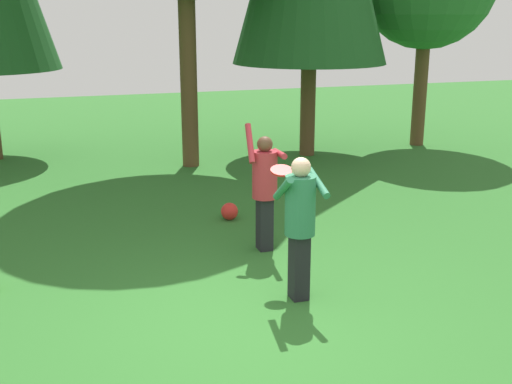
{
  "coord_description": "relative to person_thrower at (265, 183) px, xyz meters",
  "views": [
    {
      "loc": [
        -1.86,
        -5.87,
        3.14
      ],
      "look_at": [
        0.44,
        1.15,
        1.05
      ],
      "focal_mm": 44.4,
      "sensor_mm": 36.0,
      "label": 1
    }
  ],
  "objects": [
    {
      "name": "ground_plane",
      "position": [
        -0.81,
        -1.89,
        -0.94
      ],
      "size": [
        40.0,
        40.0,
        0.0
      ],
      "primitive_type": "plane",
      "color": "#2D6B28"
    },
    {
      "name": "person_thrower",
      "position": [
        0.0,
        0.0,
        0.0
      ],
      "size": [
        0.53,
        0.56,
        1.75
      ],
      "rotation": [
        0.0,
        0.0,
        -1.69
      ],
      "color": "black",
      "rests_on": "ground_plane"
    },
    {
      "name": "person_catcher",
      "position": [
        -0.13,
        -1.59,
        0.03
      ],
      "size": [
        0.5,
        0.57,
        1.65
      ],
      "rotation": [
        0.0,
        0.0,
        1.53
      ],
      "color": "black",
      "rests_on": "ground_plane"
    },
    {
      "name": "frisbee",
      "position": [
        -0.11,
        -0.93,
        0.4
      ],
      "size": [
        0.31,
        0.31,
        0.1
      ],
      "color": "red"
    },
    {
      "name": "ball_red",
      "position": [
        -0.1,
        1.4,
        -0.8
      ],
      "size": [
        0.27,
        0.27,
        0.27
      ],
      "primitive_type": "sphere",
      "color": "red",
      "rests_on": "ground_plane"
    }
  ]
}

